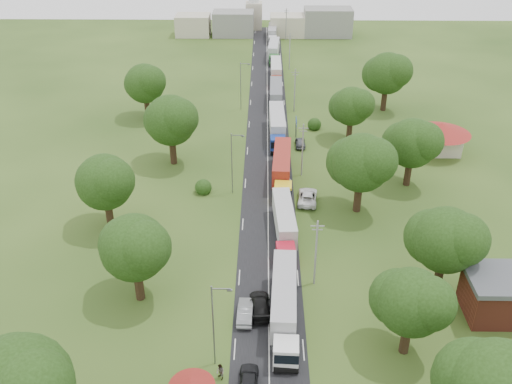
{
  "coord_description": "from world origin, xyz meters",
  "views": [
    {
      "loc": [
        -0.72,
        -61.56,
        43.88
      ],
      "look_at": [
        -1.78,
        10.01,
        3.0
      ],
      "focal_mm": 40.0,
      "sensor_mm": 36.0,
      "label": 1
    }
  ],
  "objects_px": {
    "car_lane_front": "(249,381)",
    "car_lane_mid": "(245,312)",
    "info_sign": "(296,125)",
    "truck_0": "(284,304)"
  },
  "relations": [
    {
      "from": "truck_0",
      "to": "car_lane_mid",
      "type": "relative_size",
      "value": 3.22
    },
    {
      "from": "info_sign",
      "to": "car_lane_front",
      "type": "distance_m",
      "value": 58.48
    },
    {
      "from": "truck_0",
      "to": "car_lane_mid",
      "type": "bearing_deg",
      "value": 175.16
    },
    {
      "from": "info_sign",
      "to": "truck_0",
      "type": "distance_m",
      "value": 48.57
    },
    {
      "from": "car_lane_front",
      "to": "car_lane_mid",
      "type": "distance_m",
      "value": 9.94
    },
    {
      "from": "car_lane_front",
      "to": "car_lane_mid",
      "type": "height_order",
      "value": "car_lane_front"
    },
    {
      "from": "truck_0",
      "to": "car_lane_front",
      "type": "relative_size",
      "value": 3.28
    },
    {
      "from": "truck_0",
      "to": "car_lane_front",
      "type": "bearing_deg",
      "value": -110.96
    },
    {
      "from": "truck_0",
      "to": "car_lane_mid",
      "type": "distance_m",
      "value": 4.55
    },
    {
      "from": "car_lane_front",
      "to": "info_sign",
      "type": "bearing_deg",
      "value": -96.03
    }
  ]
}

